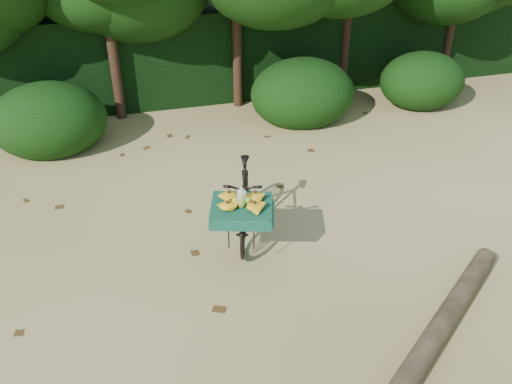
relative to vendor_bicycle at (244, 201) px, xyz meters
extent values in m
plane|color=tan|center=(0.49, -0.99, -0.50)|extent=(80.00, 80.00, 0.00)
imported|color=black|center=(0.01, 0.02, -0.01)|extent=(0.92, 1.69, 0.98)
cube|color=black|center=(-0.17, -0.55, 0.30)|extent=(0.46, 0.52, 0.02)
cube|color=#154E36|center=(-0.17, -0.55, 0.32)|extent=(0.85, 0.77, 0.01)
ellipsoid|color=#7DA327|center=(-0.11, -0.57, 0.37)|extent=(0.09, 0.08, 0.10)
ellipsoid|color=#7DA327|center=(-0.15, -0.50, 0.37)|extent=(0.09, 0.08, 0.10)
ellipsoid|color=#7DA327|center=(-0.24, -0.53, 0.37)|extent=(0.09, 0.08, 0.10)
ellipsoid|color=#7DA327|center=(-0.19, -0.61, 0.37)|extent=(0.09, 0.08, 0.10)
cylinder|color=#EAE5C6|center=(-0.17, -0.54, 0.41)|extent=(0.11, 0.11, 0.15)
cylinder|color=brown|center=(1.40, -2.36, -0.39)|extent=(2.66, 2.08, 0.23)
cube|color=black|center=(0.49, 5.31, 0.40)|extent=(26.00, 1.80, 1.80)
camera|label=1|loc=(-1.44, -5.65, 3.71)|focal=38.00mm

